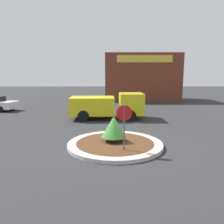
# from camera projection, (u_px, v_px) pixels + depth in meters

# --- Properties ---
(ground_plane) EXTENTS (120.00, 120.00, 0.00)m
(ground_plane) POSITION_uv_depth(u_px,v_px,m) (114.00, 146.00, 10.91)
(ground_plane) COLOR #2D2D30
(traffic_island) EXTENTS (4.72, 4.72, 0.17)m
(traffic_island) POSITION_uv_depth(u_px,v_px,m) (114.00, 144.00, 10.89)
(traffic_island) COLOR #BCB7AD
(traffic_island) RESTS_ON ground_plane
(stop_sign) EXTENTS (0.70, 0.07, 2.22)m
(stop_sign) POSITION_uv_depth(u_px,v_px,m) (123.00, 120.00, 9.63)
(stop_sign) COLOR #4C4C51
(stop_sign) RESTS_ON ground_plane
(island_shrub) EXTENTS (1.24, 1.24, 1.28)m
(island_shrub) POSITION_uv_depth(u_px,v_px,m) (113.00, 127.00, 10.99)
(island_shrub) COLOR brown
(island_shrub) RESTS_ON traffic_island
(utility_truck) EXTENTS (5.88, 2.58, 2.06)m
(utility_truck) POSITION_uv_depth(u_px,v_px,m) (106.00, 105.00, 17.60)
(utility_truck) COLOR gold
(utility_truck) RESTS_ON ground_plane
(storefront_building) EXTENTS (10.11, 6.07, 6.38)m
(storefront_building) POSITION_uv_depth(u_px,v_px,m) (140.00, 77.00, 31.09)
(storefront_building) COLOR brown
(storefront_building) RESTS_ON ground_plane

